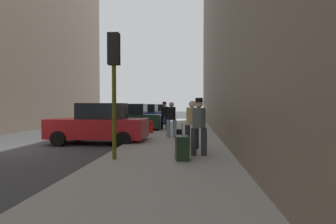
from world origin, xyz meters
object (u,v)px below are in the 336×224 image
Objects in this scene: fire_hydrant at (151,127)px; traffic_light at (114,68)px; rolling_suitcase at (182,148)px; parked_gray_coupe at (153,113)px; parked_dark_green_sedan at (129,118)px; duffel_bag at (179,132)px; pedestrian_in_jeans at (171,117)px; pedestrian_with_fedora at (164,114)px; parked_blue_sedan at (144,115)px; parked_red_hatchback at (99,124)px; pedestrian_with_beanie at (199,124)px; pedestrian_in_tan_coat at (192,122)px.

fire_hydrant is 7.47m from traffic_light.
traffic_light is 3.46× the size of rolling_suitcase.
traffic_light is (1.85, -20.16, 1.91)m from parked_gray_coupe.
parked_gray_coupe is at bearing 90.00° from parked_dark_green_sedan.
pedestrian_in_jeans is at bearing -105.79° from duffel_bag.
parked_gray_coupe is 11.07m from pedestrian_with_fedora.
parked_dark_green_sedan is 9.63m from traffic_light.
duffel_bag is at bearing -67.23° from parked_blue_sedan.
pedestrian_in_jeans reaches higher than parked_dark_green_sedan.
parked_red_hatchback is 4.05× the size of rolling_suitcase.
duffel_bag is (-0.90, 5.66, -0.85)m from pedestrian_with_beanie.
parked_red_hatchback is 5.99× the size of fire_hydrant.
parked_gray_coupe is at bearing 103.89° from duffel_bag.
parked_blue_sedan is 5.70m from pedestrian_with_fedora.
pedestrian_with_beanie is at bearing -80.39° from pedestrian_in_tan_coat.
pedestrian_in_jeans is (1.28, -1.75, 0.61)m from fire_hydrant.
parked_red_hatchback is at bearing -119.26° from fire_hydrant.
parked_red_hatchback reaches higher than rolling_suitcase.
pedestrian_in_jeans is at bearing -53.84° from fire_hydrant.
pedestrian_in_tan_coat is (4.07, -1.84, 0.26)m from parked_red_hatchback.
rolling_suitcase is at bearing -67.50° from parked_dark_green_sedan.
fire_hydrant is 2.36m from pedestrian_with_fedora.
traffic_light reaches higher than parked_gray_coupe.
parked_red_hatchback is 2.46× the size of pedestrian_in_tan_coat.
parked_gray_coupe is 18.56m from pedestrian_in_tan_coat.
rolling_suitcase is at bearing -98.26° from pedestrian_in_tan_coat.
pedestrian_in_jeans is (3.08, -3.89, 0.26)m from parked_dark_green_sedan.
traffic_light is (1.85, -3.90, 1.91)m from parked_red_hatchback.
pedestrian_with_beanie is (4.29, -13.73, 0.29)m from parked_blue_sedan.
pedestrian_with_fedora is at bearing 1.80° from parked_dark_green_sedan.
parked_red_hatchback is at bearing 135.02° from rolling_suitcase.
parked_dark_green_sedan is at bearing -90.00° from parked_gray_coupe.
parked_dark_green_sedan is at bearing -178.20° from pedestrian_with_fedora.
parked_blue_sedan is 2.40× the size of pedestrian_with_beanie.
pedestrian_with_fedora is at bearing -77.89° from parked_gray_coupe.
duffel_bag is at bearing -39.63° from parked_dark_green_sedan.
pedestrian_in_tan_coat reaches higher than duffel_bag.
traffic_light is 3.45m from pedestrian_in_tan_coat.
traffic_light is at bearing -84.75° from parked_gray_coupe.
traffic_light is 9.48m from pedestrian_with_fedora.
parked_gray_coupe is 2.38× the size of pedestrian_with_beanie.
fire_hydrant is 1.60× the size of duffel_bag.
pedestrian_with_fedora is at bearing 66.87° from parked_red_hatchback.
parked_gray_coupe is at bearing 102.48° from pedestrian_with_beanie.
parked_red_hatchback is at bearing -142.95° from duffel_bag.
pedestrian_with_beanie is at bearing -63.15° from parked_dark_green_sedan.
fire_hydrant is 0.41× the size of pedestrian_in_tan_coat.
pedestrian_in_tan_coat is (4.07, -7.21, 0.26)m from parked_dark_green_sedan.
pedestrian_in_jeans reaches higher than duffel_bag.
rolling_suitcase reaches higher than fire_hydrant.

